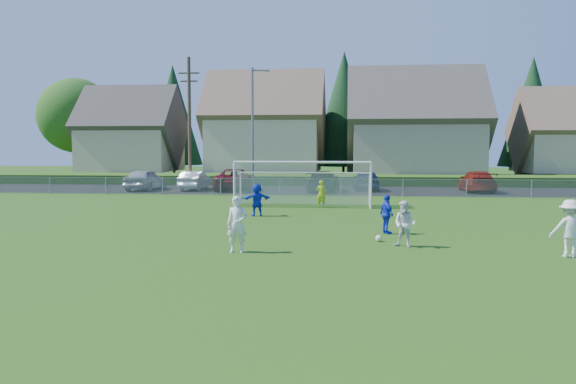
% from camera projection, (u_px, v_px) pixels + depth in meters
% --- Properties ---
extents(ground, '(160.00, 160.00, 0.00)m').
position_uv_depth(ground, '(257.00, 267.00, 15.07)').
color(ground, '#193D0C').
rests_on(ground, ground).
extents(asphalt_lot, '(60.00, 60.00, 0.00)m').
position_uv_depth(asphalt_lot, '(315.00, 190.00, 42.34)').
color(asphalt_lot, black).
rests_on(asphalt_lot, ground).
extents(grass_embankment, '(70.00, 6.00, 0.80)m').
position_uv_depth(grass_embankment, '(320.00, 179.00, 49.74)').
color(grass_embankment, '#1E420F').
rests_on(grass_embankment, ground).
extents(soccer_ball, '(0.22, 0.22, 0.22)m').
position_uv_depth(soccer_ball, '(379.00, 238.00, 19.21)').
color(soccer_ball, white).
rests_on(soccer_ball, ground).
extents(player_white_a, '(0.64, 0.43, 1.73)m').
position_uv_depth(player_white_a, '(237.00, 224.00, 17.15)').
color(player_white_a, white).
rests_on(player_white_a, ground).
extents(player_white_b, '(0.91, 0.85, 1.50)m').
position_uv_depth(player_white_b, '(405.00, 224.00, 18.06)').
color(player_white_b, white).
rests_on(player_white_b, ground).
extents(player_white_c, '(1.13, 0.70, 1.69)m').
position_uv_depth(player_white_c, '(570.00, 229.00, 16.39)').
color(player_white_c, white).
rests_on(player_white_c, ground).
extents(player_blue_a, '(0.69, 0.93, 1.46)m').
position_uv_depth(player_blue_a, '(387.00, 214.00, 20.88)').
color(player_blue_a, '#1631CE').
rests_on(player_blue_a, ground).
extents(player_blue_b, '(1.49, 1.03, 1.54)m').
position_uv_depth(player_blue_b, '(257.00, 200.00, 26.32)').
color(player_blue_b, '#1631CE').
rests_on(player_blue_b, ground).
extents(goalkeeper, '(0.55, 0.38, 1.46)m').
position_uv_depth(goalkeeper, '(321.00, 194.00, 30.28)').
color(goalkeeper, '#BDDF1A').
rests_on(goalkeeper, ground).
extents(car_a, '(2.07, 4.77, 1.60)m').
position_uv_depth(car_a, '(145.00, 179.00, 42.52)').
color(car_a, '#A4A5AC').
rests_on(car_a, ground).
extents(car_b, '(1.53, 4.32, 1.42)m').
position_uv_depth(car_b, '(195.00, 181.00, 42.70)').
color(car_b, silver).
rests_on(car_b, ground).
extents(car_c, '(3.28, 6.06, 1.61)m').
position_uv_depth(car_c, '(235.00, 179.00, 42.55)').
color(car_c, '#590A15').
rests_on(car_c, ground).
extents(car_d, '(2.44, 5.31, 1.50)m').
position_uv_depth(car_d, '(323.00, 181.00, 41.12)').
color(car_d, black).
rests_on(car_d, ground).
extents(car_e, '(1.92, 4.53, 1.53)m').
position_uv_depth(car_e, '(366.00, 180.00, 42.15)').
color(car_e, '#121B40').
rests_on(car_e, ground).
extents(car_g, '(2.36, 5.30, 1.51)m').
position_uv_depth(car_g, '(477.00, 181.00, 40.80)').
color(car_g, maroon).
rests_on(car_g, ground).
extents(soccer_goal, '(7.42, 1.90, 2.50)m').
position_uv_depth(soccer_goal, '(303.00, 176.00, 30.86)').
color(soccer_goal, white).
rests_on(soccer_goal, ground).
extents(chainlink_fence, '(52.06, 0.06, 1.20)m').
position_uv_depth(chainlink_fence, '(310.00, 187.00, 36.83)').
color(chainlink_fence, gray).
rests_on(chainlink_fence, ground).
extents(streetlight, '(1.38, 0.18, 9.00)m').
position_uv_depth(streetlight, '(253.00, 125.00, 40.93)').
color(streetlight, slate).
rests_on(streetlight, ground).
extents(utility_pole, '(1.60, 0.26, 10.00)m').
position_uv_depth(utility_pole, '(189.00, 122.00, 42.43)').
color(utility_pole, '#473321').
rests_on(utility_pole, ground).
extents(houses_row, '(53.90, 11.45, 13.27)m').
position_uv_depth(houses_row, '(343.00, 107.00, 56.39)').
color(houses_row, tan).
rests_on(houses_row, ground).
extents(tree_row, '(65.98, 12.36, 13.80)m').
position_uv_depth(tree_row, '(335.00, 115.00, 62.74)').
color(tree_row, '#382616').
rests_on(tree_row, ground).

